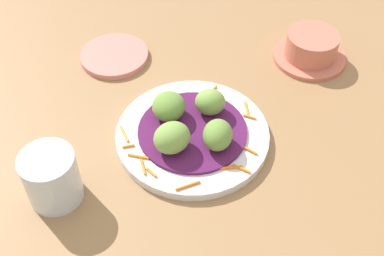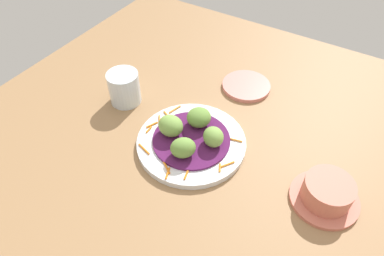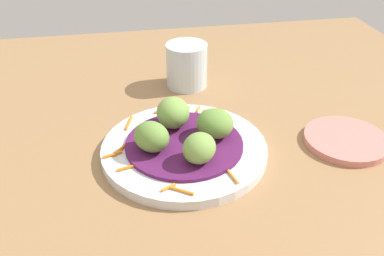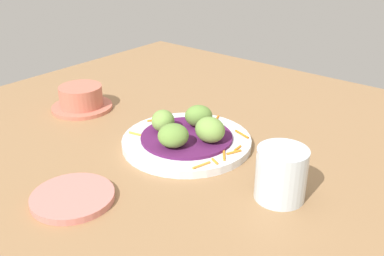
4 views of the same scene
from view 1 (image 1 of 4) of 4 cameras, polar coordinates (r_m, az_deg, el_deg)
The scene contains 11 objects.
table_surface at distance 79.10cm, azimuth 0.44°, elevation -0.54°, with size 110.00×110.00×2.00cm, color #936D47.
main_plate at distance 76.42cm, azimuth 0.05°, elevation -0.83°, with size 23.83×23.83×1.45cm, color silver.
cabbage_bed at distance 75.68cm, azimuth 0.05°, elevation -0.33°, with size 16.89×16.89×0.54cm, color #51194C.
carrot_garnish at distance 73.78cm, azimuth 0.08°, elevation -2.05°, with size 21.64×19.54×0.40cm.
guac_scoop_left at distance 72.01cm, azimuth 2.99°, elevation -0.81°, with size 4.38×5.26×4.20cm, color olive.
guac_scoop_center at distance 76.63cm, azimuth 2.29°, elevation 2.89°, with size 4.78×4.28×4.12cm, color #759E47.
guac_scoop_right at distance 76.15cm, azimuth -2.72°, elevation 2.53°, with size 5.42×5.16×4.14cm, color olive.
guac_scoop_back at distance 71.39cm, azimuth -2.35°, elevation -1.13°, with size 4.92×5.59×4.53cm, color #759E47.
side_plate_small at distance 91.87cm, azimuth -9.25°, elevation 8.15°, with size 12.41×12.41×1.05cm, color tan.
terracotta_bowl at distance 92.23cm, azimuth 13.72°, elevation 8.94°, with size 13.20×13.20×5.26cm.
water_glass at distance 69.69cm, azimuth -15.99°, elevation -5.55°, with size 7.60×7.60×8.09cm, color silver.
Camera 1 is at (34.67, 40.30, 59.57)cm, focal length 45.95 mm.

